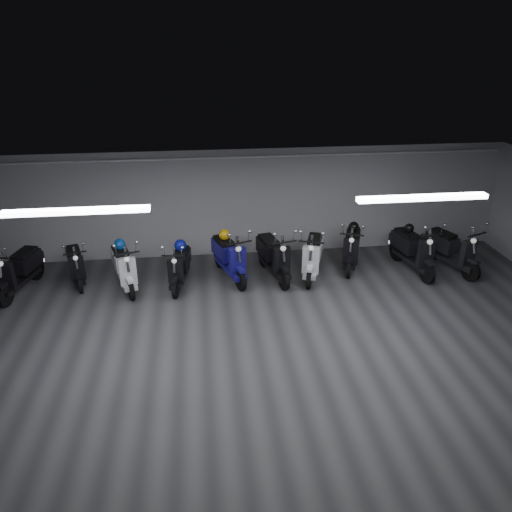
{
  "coord_description": "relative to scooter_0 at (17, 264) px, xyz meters",
  "views": [
    {
      "loc": [
        -0.95,
        -6.96,
        5.48
      ],
      "look_at": [
        0.18,
        2.5,
        1.05
      ],
      "focal_mm": 34.35,
      "sensor_mm": 36.0,
      "label": 1
    }
  ],
  "objects": [
    {
      "name": "floor",
      "position": [
        5.09,
        -3.45,
        -0.72
      ],
      "size": [
        14.0,
        10.0,
        0.01
      ],
      "primitive_type": "cube",
      "color": "#363639",
      "rests_on": "ground"
    },
    {
      "name": "ceiling",
      "position": [
        5.09,
        -3.45,
        2.09
      ],
      "size": [
        14.0,
        10.0,
        0.01
      ],
      "primitive_type": "cube",
      "color": "gray",
      "rests_on": "ground"
    },
    {
      "name": "back_wall",
      "position": [
        5.09,
        1.56,
        0.69
      ],
      "size": [
        14.0,
        0.01,
        2.8
      ],
      "primitive_type": "cube",
      "color": "#A4A4A7",
      "rests_on": "ground"
    },
    {
      "name": "fluor_strip_left",
      "position": [
        2.09,
        -2.45,
        2.03
      ],
      "size": [
        2.4,
        0.18,
        0.08
      ],
      "primitive_type": "cube",
      "color": "white",
      "rests_on": "ceiling"
    },
    {
      "name": "fluor_strip_right",
      "position": [
        8.09,
        -2.45,
        2.03
      ],
      "size": [
        2.4,
        0.18,
        0.08
      ],
      "primitive_type": "cube",
      "color": "white",
      "rests_on": "ceiling"
    },
    {
      "name": "conduit",
      "position": [
        5.09,
        1.47,
        1.91
      ],
      "size": [
        13.6,
        0.05,
        0.05
      ],
      "primitive_type": "cylinder",
      "rotation": [
        0.0,
        1.57,
        0.0
      ],
      "color": "white",
      "rests_on": "back_wall"
    },
    {
      "name": "scooter_0",
      "position": [
        0.0,
        0.0,
        0.0
      ],
      "size": [
        1.08,
        2.01,
        1.42
      ],
      "primitive_type": null,
      "rotation": [
        0.0,
        0.0,
        -0.24
      ],
      "color": "black",
      "rests_on": "floor"
    },
    {
      "name": "scooter_1",
      "position": [
        1.17,
        0.32,
        -0.1
      ],
      "size": [
        1.01,
        1.74,
        1.23
      ],
      "primitive_type": null,
      "rotation": [
        0.0,
        0.0,
        0.3
      ],
      "color": "black",
      "rests_on": "floor"
    },
    {
      "name": "scooter_2",
      "position": [
        2.33,
        -0.07,
        -0.02
      ],
      "size": [
        1.16,
        1.96,
        1.39
      ],
      "primitive_type": null,
      "rotation": [
        0.0,
        0.0,
        0.31
      ],
      "color": "silver",
      "rests_on": "floor"
    },
    {
      "name": "scooter_3",
      "position": [
        3.59,
        -0.13,
        -0.08
      ],
      "size": [
        0.85,
        1.78,
        1.27
      ],
      "primitive_type": null,
      "rotation": [
        0.0,
        0.0,
        -0.17
      ],
      "color": "black",
      "rests_on": "floor"
    },
    {
      "name": "scooter_4",
      "position": [
        4.76,
        0.12,
        0.02
      ],
      "size": [
        1.24,
        2.06,
        1.45
      ],
      "primitive_type": null,
      "rotation": [
        0.0,
        0.0,
        0.32
      ],
      "color": "navy",
      "rests_on": "floor"
    },
    {
      "name": "scooter_5",
      "position": [
        5.81,
        0.04,
        0.02
      ],
      "size": [
        1.08,
        2.05,
        1.46
      ],
      "primitive_type": null,
      "rotation": [
        0.0,
        0.0,
        0.23
      ],
      "color": "black",
      "rests_on": "floor"
    },
    {
      "name": "scooter_6",
      "position": [
        6.76,
        -0.0,
        0.01
      ],
      "size": [
        1.24,
        2.03,
        1.43
      ],
      "primitive_type": null,
      "rotation": [
        0.0,
        0.0,
        -0.33
      ],
      "color": "white",
      "rests_on": "floor"
    },
    {
      "name": "scooter_7",
      "position": [
        7.83,
        0.39,
        -0.02
      ],
      "size": [
        1.22,
        1.95,
        1.38
      ],
      "primitive_type": null,
      "rotation": [
        0.0,
        0.0,
        -0.36
      ],
      "color": "black",
      "rests_on": "floor"
    },
    {
      "name": "scooter_8",
      "position": [
        9.25,
        -0.03,
        0.03
      ],
      "size": [
        1.01,
        2.08,
        1.49
      ],
      "primitive_type": null,
      "rotation": [
        0.0,
        0.0,
        0.18
      ],
      "color": "black",
      "rests_on": "floor"
    },
    {
      "name": "scooter_9",
      "position": [
        10.2,
        -0.08,
        0.02
      ],
      "size": [
        1.33,
        2.07,
        1.46
      ],
      "primitive_type": null,
      "rotation": [
        0.0,
        0.0,
        0.37
      ],
      "color": "black",
      "rests_on": "floor"
    },
    {
      "name": "helmet_0",
      "position": [
        9.2,
        0.25,
        0.33
      ],
      "size": [
        0.23,
        0.23,
        0.23
      ],
      "primitive_type": "sphere",
      "color": "black",
      "rests_on": "scooter_8"
    },
    {
      "name": "helmet_1",
      "position": [
        7.92,
        0.63,
        0.27
      ],
      "size": [
        0.26,
        0.26,
        0.26
      ],
      "primitive_type": "sphere",
      "color": "black",
      "rests_on": "scooter_7"
    },
    {
      "name": "helmet_2",
      "position": [
        4.67,
        0.38,
        0.32
      ],
      "size": [
        0.27,
        0.27,
        0.27
      ],
      "primitive_type": "sphere",
      "color": "#F2AF0E",
      "rests_on": "scooter_4"
    },
    {
      "name": "helmet_3",
      "position": [
        2.25,
        0.18,
        0.28
      ],
      "size": [
        0.27,
        0.27,
        0.27
      ],
      "primitive_type": "sphere",
      "color": "navy",
      "rests_on": "scooter_2"
    },
    {
      "name": "helmet_4",
      "position": [
        3.63,
        0.1,
        0.22
      ],
      "size": [
        0.28,
        0.28,
        0.28
      ],
      "primitive_type": "sphere",
      "color": "#0D1696",
      "rests_on": "scooter_3"
    }
  ]
}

